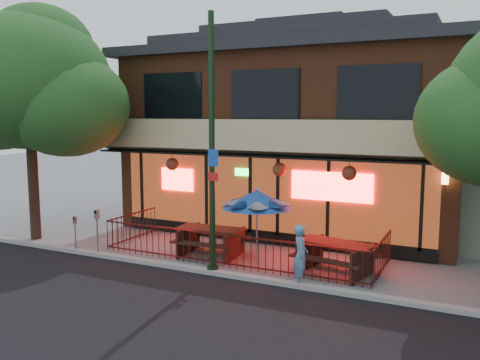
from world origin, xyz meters
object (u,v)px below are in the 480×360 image
at_px(picnic_table_left, 211,237).
at_px(picnic_table_right, 335,253).
at_px(street_tree_left, 31,75).
at_px(street_light, 212,159).
at_px(parking_meter_near, 97,224).
at_px(pedestrian, 301,256).
at_px(patio_umbrella, 257,199).
at_px(parking_meter_far, 75,228).

relative_size(picnic_table_left, picnic_table_right, 0.92).
bearing_deg(picnic_table_right, street_tree_left, -176.35).
height_order(street_tree_left, picnic_table_left, street_tree_left).
height_order(street_light, parking_meter_near, street_light).
bearing_deg(pedestrian, picnic_table_left, 44.43).
bearing_deg(patio_umbrella, picnic_table_left, 169.73).
relative_size(picnic_table_left, patio_umbrella, 0.94).
relative_size(picnic_table_left, pedestrian, 1.34).
bearing_deg(parking_meter_near, picnic_table_right, 12.32).
height_order(pedestrian, parking_meter_far, pedestrian).
relative_size(street_tree_left, patio_umbrella, 3.53).
xyz_separation_m(street_light, patio_umbrella, (0.78, 1.21, -1.20)).
height_order(patio_umbrella, parking_meter_near, patio_umbrella).
bearing_deg(parking_meter_far, pedestrian, 1.01).
distance_m(street_tree_left, picnic_table_left, 8.34).
relative_size(street_tree_left, picnic_table_right, 3.47).
xyz_separation_m(picnic_table_left, pedestrian, (3.41, -1.46, 0.22)).
xyz_separation_m(patio_umbrella, parking_meter_near, (-4.79, -1.28, -0.95)).
xyz_separation_m(street_tree_left, picnic_table_left, (6.56, 0.72, -5.10)).
bearing_deg(patio_umbrella, parking_meter_near, -165.00).
relative_size(street_tree_left, parking_meter_far, 6.87).
bearing_deg(street_light, patio_umbrella, 56.98).
bearing_deg(parking_meter_near, street_tree_left, 165.93).
relative_size(street_light, parking_meter_near, 4.77).
xyz_separation_m(picnic_table_right, parking_meter_near, (-7.04, -1.54, 0.42)).
distance_m(street_light, parking_meter_near, 4.55).
xyz_separation_m(picnic_table_left, parking_meter_far, (-4.01, -1.59, 0.22)).
height_order(picnic_table_left, parking_meter_near, parking_meter_near).
bearing_deg(street_light, parking_meter_near, -178.89).
bearing_deg(street_light, street_tree_left, 173.96).
bearing_deg(pedestrian, street_tree_left, 63.31).
relative_size(street_tree_left, pedestrian, 5.07).
height_order(patio_umbrella, pedestrian, patio_umbrella).
height_order(street_light, street_tree_left, street_tree_left).
height_order(parking_meter_near, parking_meter_far, parking_meter_near).
relative_size(street_tree_left, picnic_table_left, 3.77).
relative_size(picnic_table_right, pedestrian, 1.46).
relative_size(picnic_table_right, parking_meter_far, 1.98).
bearing_deg(picnic_table_right, pedestrian, -110.16).
xyz_separation_m(street_tree_left, parking_meter_far, (2.56, -0.87, -4.88)).
bearing_deg(street_tree_left, picnic_table_left, 6.26).
distance_m(patio_umbrella, parking_meter_far, 5.94).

